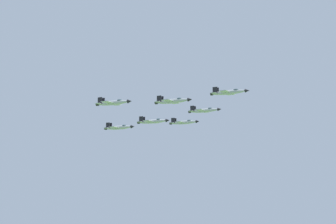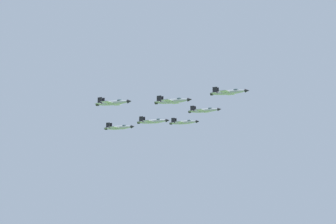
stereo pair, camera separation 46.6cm
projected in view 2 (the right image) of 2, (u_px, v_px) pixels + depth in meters
The scene contains 7 objects.
jet_lead at pixel (229, 92), 206.06m from camera, with size 11.52×16.07×3.73m.
jet_left_wingman at pixel (204, 110), 228.36m from camera, with size 10.86×15.65×3.61m.
jet_right_wingman at pixel (172, 101), 200.27m from camera, with size 11.14×15.97×3.69m.
jet_left_outer at pixel (184, 122), 250.92m from camera, with size 10.98×15.90×3.66m.
jet_right_outer at pixel (113, 103), 194.99m from camera, with size 11.17×15.70×3.64m.
jet_slot_rear at pixel (153, 121), 222.39m from camera, with size 10.92×15.60×3.60m.
jet_trailing at pixel (119, 127), 231.09m from camera, with size 10.87×15.92×3.66m.
Camera 2 is at (-123.89, -159.61, 118.06)m, focal length 51.14 mm.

